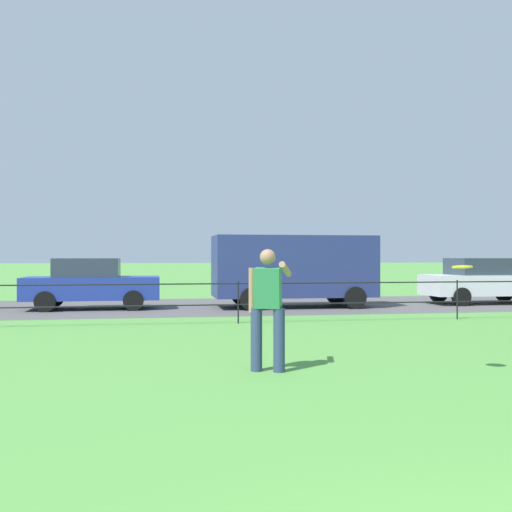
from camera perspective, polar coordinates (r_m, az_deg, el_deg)
The scene contains 7 objects.
street_strip at distance 19.40m, azimuth -3.81°, elevation -4.75°, with size 80.00×6.95×0.01m, color #565454.
park_fence at distance 14.27m, azimuth -1.70°, elevation -3.73°, with size 33.67×0.04×1.00m.
person_thrower at distance 8.33m, azimuth 1.13°, elevation -4.72°, with size 0.71×0.70×1.70m.
frisbee at distance 8.50m, azimuth 19.03°, elevation -0.99°, with size 0.30×0.30×0.05m.
car_blue_right at distance 18.84m, azimuth -15.41°, elevation -2.53°, with size 4.01×1.84×1.54m.
panel_van_center at distance 18.89m, azimuth 3.62°, elevation -1.03°, with size 5.00×2.10×2.24m.
car_white_far_right at distance 21.64m, azimuth 20.76°, elevation -2.21°, with size 4.02×1.85×1.54m.
Camera 1 is at (-1.98, -1.57, 1.59)m, focal length 42.06 mm.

